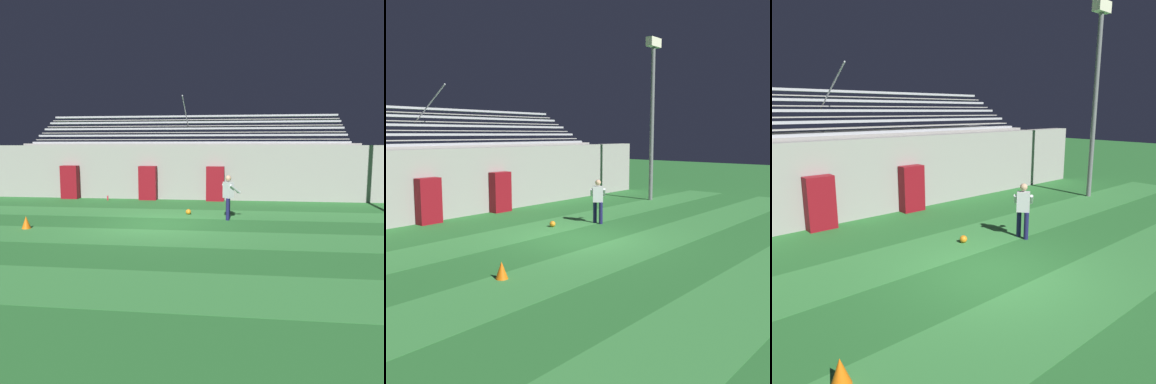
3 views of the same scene
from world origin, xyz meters
The scene contains 13 objects.
ground_plane centered at (0.00, 0.00, 0.00)m, with size 80.00×80.00×0.00m, color #286B2D.
turf_stripe_near centered at (0.00, -6.00, 0.00)m, with size 28.00×2.04×0.01m, color #38843D.
turf_stripe_mid centered at (0.00, -1.93, 0.00)m, with size 28.00×2.04×0.01m, color #38843D.
turf_stripe_far centered at (0.00, 2.15, 0.00)m, with size 28.00×2.04×0.01m, color #38843D.
back_wall centered at (0.00, 6.50, 1.40)m, with size 24.00×0.60×2.80m, color #999691.
padding_pillar_gate_left centered at (-1.73, 5.95, 0.87)m, with size 0.90×0.44×1.74m, color maroon.
padding_pillar_gate_right centered at (1.73, 5.95, 0.87)m, with size 0.90×0.44×1.74m, color maroon.
padding_pillar_far_left centered at (-5.93, 5.95, 0.87)m, with size 0.90×0.44×1.74m, color maroon.
bleacher_stand centered at (0.00, 8.84, 1.50)m, with size 18.00×4.05×5.43m.
goalkeeper centered at (2.50, 1.16, 0.95)m, with size 0.73×0.74×1.67m.
soccer_ball centered at (0.88, 1.99, 0.11)m, with size 0.22×0.22×0.22m, color orange.
traffic_cone centered at (-4.19, -1.23, 0.21)m, with size 0.30×0.30×0.42m, color orange.
water_bottle centered at (-3.74, 5.51, 0.12)m, with size 0.07×0.07×0.24m, color red.
Camera 1 is at (2.78, -12.79, 2.73)m, focal length 35.00 mm.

